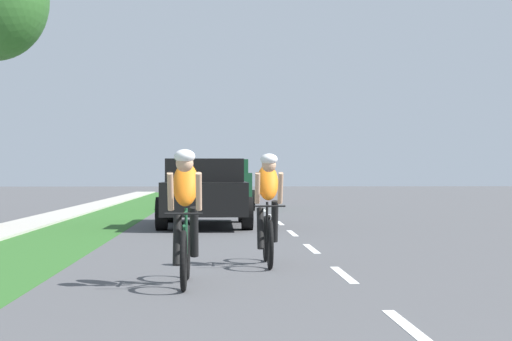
# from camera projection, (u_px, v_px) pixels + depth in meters

# --- Properties ---
(ground_plane) EXTENTS (120.00, 120.00, 0.00)m
(ground_plane) POSITION_uv_depth(u_px,v_px,m) (280.00, 224.00, 21.81)
(ground_plane) COLOR #4C4C4F
(grass_verge) EXTENTS (2.07, 70.00, 0.01)m
(grass_verge) POSITION_uv_depth(u_px,v_px,m) (95.00, 224.00, 21.60)
(grass_verge) COLOR #2D6026
(grass_verge) RESTS_ON ground_plane
(sidewalk_concrete) EXTENTS (1.24, 70.00, 0.10)m
(sidewalk_concrete) POSITION_uv_depth(u_px,v_px,m) (30.00, 224.00, 21.52)
(sidewalk_concrete) COLOR #B2ADA3
(sidewalk_concrete) RESTS_ON ground_plane
(lane_markings_center) EXTENTS (0.12, 54.07, 0.01)m
(lane_markings_center) POSITION_uv_depth(u_px,v_px,m) (271.00, 216.00, 25.81)
(lane_markings_center) COLOR white
(lane_markings_center) RESTS_ON ground_plane
(cyclist_lead) EXTENTS (0.42, 1.72, 1.58)m
(cyclist_lead) POSITION_uv_depth(u_px,v_px,m) (185.00, 216.00, 9.82)
(cyclist_lead) COLOR black
(cyclist_lead) RESTS_ON ground_plane
(cyclist_trailing) EXTENTS (0.42, 1.72, 1.58)m
(cyclist_trailing) POSITION_uv_depth(u_px,v_px,m) (268.00, 208.00, 11.96)
(cyclist_trailing) COLOR black
(cyclist_trailing) RESTS_ON ground_plane
(pickup_black) EXTENTS (2.22, 5.10, 1.64)m
(pickup_black) POSITION_uv_depth(u_px,v_px,m) (205.00, 193.00, 20.81)
(pickup_black) COLOR black
(pickup_black) RESTS_ON ground_plane
(suv_dark_green) EXTENTS (2.15, 4.70, 1.79)m
(suv_dark_green) POSITION_uv_depth(u_px,v_px,m) (223.00, 183.00, 30.79)
(suv_dark_green) COLOR #194C2D
(suv_dark_green) RESTS_ON ground_plane
(sedan_maroon) EXTENTS (1.98, 4.30, 1.52)m
(sedan_maroon) POSITION_uv_depth(u_px,v_px,m) (211.00, 184.00, 39.99)
(sedan_maroon) COLOR maroon
(sedan_maroon) RESTS_ON ground_plane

